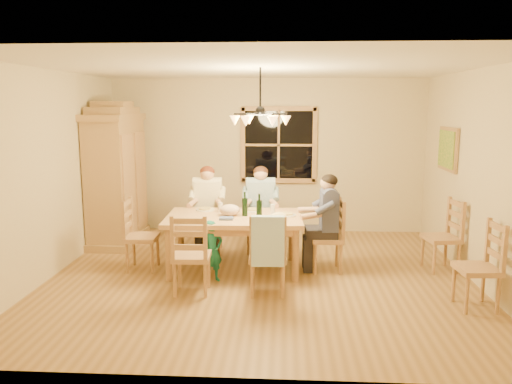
# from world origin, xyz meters

# --- Properties ---
(floor) EXTENTS (5.50, 5.50, 0.00)m
(floor) POSITION_xyz_m (0.00, 0.00, 0.00)
(floor) COLOR olive
(floor) RESTS_ON ground
(ceiling) EXTENTS (5.50, 5.00, 0.02)m
(ceiling) POSITION_xyz_m (0.00, 0.00, 2.70)
(ceiling) COLOR white
(ceiling) RESTS_ON wall_back
(wall_back) EXTENTS (5.50, 0.02, 2.70)m
(wall_back) POSITION_xyz_m (0.00, 2.50, 1.35)
(wall_back) COLOR beige
(wall_back) RESTS_ON floor
(wall_left) EXTENTS (0.02, 5.00, 2.70)m
(wall_left) POSITION_xyz_m (-2.75, 0.00, 1.35)
(wall_left) COLOR beige
(wall_left) RESTS_ON floor
(wall_right) EXTENTS (0.02, 5.00, 2.70)m
(wall_right) POSITION_xyz_m (2.75, 0.00, 1.35)
(wall_right) COLOR beige
(wall_right) RESTS_ON floor
(window) EXTENTS (1.30, 0.06, 1.30)m
(window) POSITION_xyz_m (0.20, 2.47, 1.55)
(window) COLOR black
(window) RESTS_ON wall_back
(painting) EXTENTS (0.06, 0.78, 0.64)m
(painting) POSITION_xyz_m (2.71, 1.20, 1.60)
(painting) COLOR olive
(painting) RESTS_ON wall_right
(chandelier) EXTENTS (0.77, 0.68, 0.71)m
(chandelier) POSITION_xyz_m (-0.00, 0.00, 2.08)
(chandelier) COLOR black
(chandelier) RESTS_ON ceiling
(armoire) EXTENTS (0.66, 1.40, 2.30)m
(armoire) POSITION_xyz_m (-2.42, 1.58, 1.06)
(armoire) COLOR olive
(armoire) RESTS_ON floor
(dining_table) EXTENTS (1.86, 1.18, 0.76)m
(dining_table) POSITION_xyz_m (-0.37, 0.26, 0.66)
(dining_table) COLOR tan
(dining_table) RESTS_ON floor
(chair_far_left) EXTENTS (0.46, 0.44, 0.99)m
(chair_far_left) POSITION_xyz_m (-0.86, 1.10, 0.30)
(chair_far_left) COLOR #9F7B46
(chair_far_left) RESTS_ON floor
(chair_far_right) EXTENTS (0.46, 0.44, 0.99)m
(chair_far_right) POSITION_xyz_m (-0.05, 1.14, 0.30)
(chair_far_right) COLOR #9F7B46
(chair_far_right) RESTS_ON floor
(chair_near_left) EXTENTS (0.46, 0.44, 0.99)m
(chair_near_left) POSITION_xyz_m (-0.79, -0.62, 0.30)
(chair_near_left) COLOR #9F7B46
(chair_near_left) RESTS_ON floor
(chair_near_right) EXTENTS (0.46, 0.44, 0.99)m
(chair_near_right) POSITION_xyz_m (0.12, -0.58, 0.30)
(chair_near_right) COLOR #9F7B46
(chair_near_right) RESTS_ON floor
(chair_end_left) EXTENTS (0.44, 0.46, 0.99)m
(chair_end_left) POSITION_xyz_m (-1.63, 0.21, 0.30)
(chair_end_left) COLOR #9F7B46
(chair_end_left) RESTS_ON floor
(chair_end_right) EXTENTS (0.44, 0.46, 0.99)m
(chair_end_right) POSITION_xyz_m (0.89, 0.31, 0.30)
(chair_end_right) COLOR #9F7B46
(chair_end_right) RESTS_ON floor
(adult_woman) EXTENTS (0.41, 0.43, 0.87)m
(adult_woman) POSITION_xyz_m (-0.86, 1.10, 0.84)
(adult_woman) COLOR beige
(adult_woman) RESTS_ON floor
(adult_plaid_man) EXTENTS (0.41, 0.43, 0.87)m
(adult_plaid_man) POSITION_xyz_m (-0.05, 1.14, 0.84)
(adult_plaid_man) COLOR #2E5C80
(adult_plaid_man) RESTS_ON floor
(adult_slate_man) EXTENTS (0.43, 0.41, 0.87)m
(adult_slate_man) POSITION_xyz_m (0.89, 0.31, 0.84)
(adult_slate_man) COLOR #424769
(adult_slate_man) RESTS_ON floor
(towel) EXTENTS (0.38, 0.11, 0.58)m
(towel) POSITION_xyz_m (0.13, -0.77, 0.70)
(towel) COLOR #A7C7E3
(towel) RESTS_ON chair_near_right
(wine_bottle_a) EXTENTS (0.08, 0.08, 0.33)m
(wine_bottle_a) POSITION_xyz_m (-0.22, 0.27, 0.93)
(wine_bottle_a) COLOR black
(wine_bottle_a) RESTS_ON dining_table
(wine_bottle_b) EXTENTS (0.08, 0.08, 0.33)m
(wine_bottle_b) POSITION_xyz_m (-0.02, 0.14, 0.93)
(wine_bottle_b) COLOR black
(wine_bottle_b) RESTS_ON dining_table
(plate_woman) EXTENTS (0.26, 0.26, 0.02)m
(plate_woman) POSITION_xyz_m (-0.82, 0.59, 0.77)
(plate_woman) COLOR white
(plate_woman) RESTS_ON dining_table
(plate_plaid) EXTENTS (0.26, 0.26, 0.02)m
(plate_plaid) POSITION_xyz_m (-0.13, 0.58, 0.77)
(plate_plaid) COLOR white
(plate_plaid) RESTS_ON dining_table
(plate_slate) EXTENTS (0.26, 0.26, 0.02)m
(plate_slate) POSITION_xyz_m (0.34, 0.31, 0.77)
(plate_slate) COLOR white
(plate_slate) RESTS_ON dining_table
(wine_glass_a) EXTENTS (0.06, 0.06, 0.14)m
(wine_glass_a) POSITION_xyz_m (-0.58, 0.48, 0.83)
(wine_glass_a) COLOR silver
(wine_glass_a) RESTS_ON dining_table
(wine_glass_b) EXTENTS (0.06, 0.06, 0.14)m
(wine_glass_b) POSITION_xyz_m (0.15, 0.39, 0.83)
(wine_glass_b) COLOR silver
(wine_glass_b) RESTS_ON dining_table
(cap) EXTENTS (0.20, 0.20, 0.11)m
(cap) POSITION_xyz_m (0.24, 0.02, 0.82)
(cap) COLOR #D1C48B
(cap) RESTS_ON dining_table
(napkin) EXTENTS (0.19, 0.15, 0.03)m
(napkin) POSITION_xyz_m (-0.45, 0.04, 0.78)
(napkin) COLOR #4D5A8E
(napkin) RESTS_ON dining_table
(cloth_bundle) EXTENTS (0.28, 0.22, 0.15)m
(cloth_bundle) POSITION_xyz_m (-0.43, 0.28, 0.84)
(cloth_bundle) COLOR #C9A892
(cloth_bundle) RESTS_ON dining_table
(child) EXTENTS (0.35, 0.32, 0.80)m
(child) POSITION_xyz_m (-0.60, -0.21, 0.40)
(child) COLOR #1A7564
(child) RESTS_ON floor
(chair_spare_front) EXTENTS (0.45, 0.47, 0.99)m
(chair_spare_front) POSITION_xyz_m (2.45, -0.88, 0.30)
(chair_spare_front) COLOR #9F7B46
(chair_spare_front) RESTS_ON floor
(chair_spare_back) EXTENTS (0.49, 0.51, 0.99)m
(chair_spare_back) POSITION_xyz_m (2.45, 0.41, 0.30)
(chair_spare_back) COLOR #9F7B46
(chair_spare_back) RESTS_ON floor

